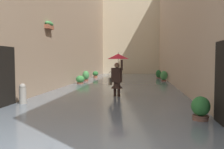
{
  "coord_description": "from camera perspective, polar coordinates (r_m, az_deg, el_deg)",
  "views": [
    {
      "loc": [
        -1.3,
        3.21,
        1.73
      ],
      "look_at": [
        -0.1,
        -6.13,
        1.16
      ],
      "focal_mm": 37.35,
      "sensor_mm": 36.0,
      "label": 1
    }
  ],
  "objects": [
    {
      "name": "potted_plant_near_right",
      "position": [
        20.5,
        -4.07,
        -0.12
      ],
      "size": [
        0.49,
        0.49,
        0.8
      ],
      "color": "#9E563D",
      "rests_on": "ground_plane"
    },
    {
      "name": "potted_plant_mid_right",
      "position": [
        15.5,
        -7.8,
        -1.47
      ],
      "size": [
        0.57,
        0.57,
        0.74
      ],
      "color": "#9E563D",
      "rests_on": "ground_plane"
    },
    {
      "name": "person_wading",
      "position": [
        9.85,
        1.33,
        1.52
      ],
      "size": [
        0.91,
        0.91,
        2.09
      ],
      "color": "#2D2319",
      "rests_on": "ground_plane"
    },
    {
      "name": "mooring_bollard",
      "position": [
        8.82,
        -21.01,
        -5.05
      ],
      "size": [
        0.25,
        0.25,
        0.93
      ],
      "color": "gray",
      "rests_on": "ground_plane"
    },
    {
      "name": "potted_plant_near_left",
      "position": [
        6.42,
        20.86,
        -8.39
      ],
      "size": [
        0.47,
        0.47,
        0.82
      ],
      "color": "brown",
      "rests_on": "ground_plane"
    },
    {
      "name": "flood_water",
      "position": [
        15.16,
        2.37,
        -2.71
      ],
      "size": [
        7.24,
        29.62,
        0.21
      ],
      "primitive_type": "cube",
      "color": "slate",
      "rests_on": "ground_plane"
    },
    {
      "name": "potted_plant_far_right",
      "position": [
        17.22,
        -6.42,
        -0.54
      ],
      "size": [
        0.5,
        0.5,
        0.97
      ],
      "color": "brown",
      "rests_on": "ground_plane"
    },
    {
      "name": "potted_plant_mid_left",
      "position": [
        20.44,
        11.33,
        -0.15
      ],
      "size": [
        0.47,
        0.47,
        0.91
      ],
      "color": "brown",
      "rests_on": "ground_plane"
    },
    {
      "name": "building_facade_right",
      "position": [
        16.37,
        -12.71,
        16.21
      ],
      "size": [
        2.04,
        27.62,
        10.75
      ],
      "color": "gray",
      "rests_on": "ground_plane"
    },
    {
      "name": "ground_plane",
      "position": [
        15.17,
        2.37,
        -3.11
      ],
      "size": [
        60.0,
        60.0,
        0.0
      ],
      "primitive_type": "plane",
      "color": "slate"
    },
    {
      "name": "building_facade_left",
      "position": [
        15.61,
        18.22,
        15.27
      ],
      "size": [
        2.04,
        27.62,
        9.95
      ],
      "color": "tan",
      "rests_on": "ground_plane"
    },
    {
      "name": "building_facade_far",
      "position": [
        27.95,
        4.69,
        10.16
      ],
      "size": [
        10.04,
        1.8,
        10.01
      ],
      "primitive_type": "cube",
      "color": "beige",
      "rests_on": "ground_plane"
    },
    {
      "name": "potted_plant_far_left",
      "position": [
        17.62,
        12.59,
        -0.5
      ],
      "size": [
        0.53,
        0.53,
        0.96
      ],
      "color": "brown",
      "rests_on": "ground_plane"
    }
  ]
}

